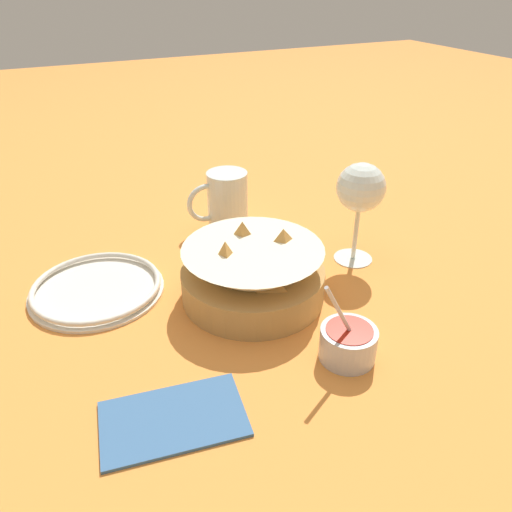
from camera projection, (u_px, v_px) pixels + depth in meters
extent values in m
plane|color=orange|center=(243.00, 284.00, 0.74)|extent=(4.00, 4.00, 0.00)
cylinder|color=#B2894C|center=(256.00, 282.00, 0.70)|extent=(0.20, 0.20, 0.05)
cone|color=beige|center=(256.00, 271.00, 0.70)|extent=(0.20, 0.20, 0.08)
cylinder|color=#3D842D|center=(256.00, 281.00, 0.70)|extent=(0.15, 0.15, 0.01)
pyramid|color=#CC8E42|center=(226.00, 263.00, 0.67)|extent=(0.07, 0.08, 0.07)
pyramid|color=#CC8E42|center=(267.00, 280.00, 0.65)|extent=(0.08, 0.09, 0.05)
pyramid|color=#CC8E42|center=(283.00, 250.00, 0.70)|extent=(0.08, 0.07, 0.07)
pyramid|color=#CC8E42|center=(243.00, 243.00, 0.72)|extent=(0.08, 0.07, 0.07)
cylinder|color=#B7B7BC|center=(348.00, 344.00, 0.59)|extent=(0.07, 0.07, 0.04)
cylinder|color=red|center=(348.00, 339.00, 0.59)|extent=(0.06, 0.06, 0.03)
cylinder|color=#B7B7BC|center=(343.00, 318.00, 0.57)|extent=(0.06, 0.01, 0.10)
cylinder|color=silver|center=(353.00, 258.00, 0.80)|extent=(0.06, 0.06, 0.00)
cylinder|color=silver|center=(356.00, 233.00, 0.78)|extent=(0.01, 0.01, 0.09)
sphere|color=silver|center=(361.00, 187.00, 0.74)|extent=(0.07, 0.07, 0.07)
sphere|color=#E5B77F|center=(360.00, 193.00, 0.75)|extent=(0.05, 0.05, 0.05)
cylinder|color=silver|center=(228.00, 200.00, 0.88)|extent=(0.07, 0.07, 0.10)
cylinder|color=orange|center=(228.00, 206.00, 0.89)|extent=(0.06, 0.06, 0.07)
torus|color=silver|center=(206.00, 203.00, 0.86)|extent=(0.07, 0.01, 0.07)
cylinder|color=silver|center=(97.00, 289.00, 0.72)|extent=(0.19, 0.19, 0.01)
torus|color=silver|center=(96.00, 286.00, 0.72)|extent=(0.18, 0.18, 0.01)
cube|color=#38608E|center=(173.00, 417.00, 0.52)|extent=(0.16, 0.11, 0.01)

